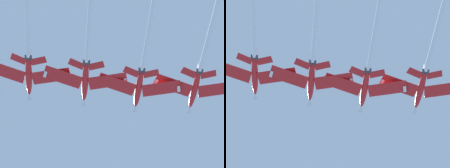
{
  "view_description": "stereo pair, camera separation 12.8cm",
  "coord_description": "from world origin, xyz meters",
  "views": [
    {
      "loc": [
        -24.41,
        25.37,
        1.83
      ],
      "look_at": [
        10.36,
        14.34,
        117.27
      ],
      "focal_mm": 82.36,
      "sensor_mm": 36.0,
      "label": 1
    },
    {
      "loc": [
        -24.37,
        25.49,
        1.83
      ],
      "look_at": [
        10.36,
        14.34,
        117.27
      ],
      "focal_mm": 82.36,
      "sensor_mm": 36.0,
      "label": 2
    }
  ],
  "objects": [
    {
      "name": "jet_far_left",
      "position": [
        6.31,
        35.32,
        113.66
      ],
      "size": [
        43.23,
        19.71,
        20.92
      ],
      "color": "red"
    },
    {
      "name": "jet_inner_left",
      "position": [
        0.85,
        22.91,
        112.12
      ],
      "size": [
        49.77,
        19.69,
        22.38
      ],
      "color": "red"
    },
    {
      "name": "jet_centre",
      "position": [
        2.71,
        9.49,
        113.81
      ],
      "size": [
        43.31,
        19.71,
        20.99
      ],
      "color": "red"
    },
    {
      "name": "jet_inner_right",
      "position": [
        -2.6,
        -3.04,
        113.98
      ],
      "size": [
        45.08,
        19.71,
        21.12
      ],
      "color": "red"
    }
  ]
}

